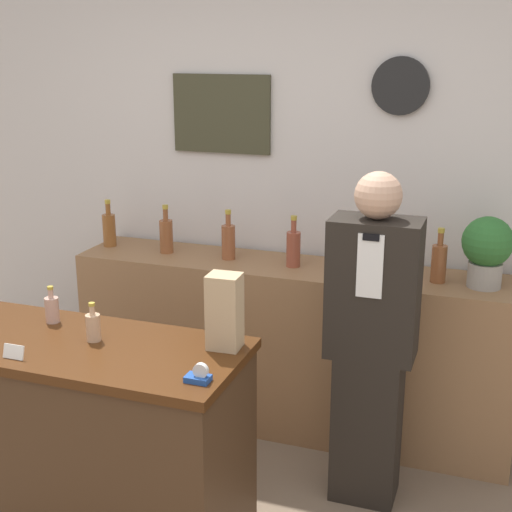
# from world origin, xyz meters

# --- Properties ---
(back_wall) EXTENTS (5.20, 0.09, 2.70)m
(back_wall) POSITION_xyz_m (-0.00, 2.00, 1.35)
(back_wall) COLOR silver
(back_wall) RESTS_ON ground_plane
(back_shelf) EXTENTS (2.39, 0.45, 0.94)m
(back_shelf) POSITION_xyz_m (0.09, 1.71, 0.47)
(back_shelf) COLOR #8E6642
(back_shelf) RESTS_ON ground_plane
(display_counter) EXTENTS (1.31, 0.59, 0.92)m
(display_counter) POSITION_xyz_m (-0.41, 0.49, 0.46)
(display_counter) COLOR #422B19
(display_counter) RESTS_ON ground_plane
(shopkeeper) EXTENTS (0.40, 0.25, 1.57)m
(shopkeeper) POSITION_xyz_m (0.63, 1.19, 0.78)
(shopkeeper) COLOR black
(shopkeeper) RESTS_ON ground_plane
(potted_plant) EXTENTS (0.25, 0.25, 0.35)m
(potted_plant) POSITION_xyz_m (1.08, 1.69, 1.14)
(potted_plant) COLOR #9E998E
(potted_plant) RESTS_ON back_shelf
(paper_bag) EXTENTS (0.13, 0.12, 0.31)m
(paper_bag) POSITION_xyz_m (0.14, 0.65, 1.07)
(paper_bag) COLOR tan
(paper_bag) RESTS_ON display_counter
(tape_dispenser) EXTENTS (0.09, 0.06, 0.07)m
(tape_dispenser) POSITION_xyz_m (0.16, 0.34, 0.94)
(tape_dispenser) COLOR #1E4799
(tape_dispenser) RESTS_ON display_counter
(price_card_right) EXTENTS (0.09, 0.02, 0.06)m
(price_card_right) POSITION_xyz_m (-0.59, 0.28, 0.95)
(price_card_right) COLOR white
(price_card_right) RESTS_ON display_counter
(counter_bottle_1) EXTENTS (0.06, 0.06, 0.16)m
(counter_bottle_1) POSITION_xyz_m (-0.67, 0.65, 0.98)
(counter_bottle_1) COLOR tan
(counter_bottle_1) RESTS_ON display_counter
(counter_bottle_2) EXTENTS (0.06, 0.06, 0.16)m
(counter_bottle_2) POSITION_xyz_m (-0.39, 0.53, 0.98)
(counter_bottle_2) COLOR tan
(counter_bottle_2) RESTS_ON display_counter
(shelf_bottle_0) EXTENTS (0.08, 0.08, 0.28)m
(shelf_bottle_0) POSITION_xyz_m (-1.02, 1.73, 1.05)
(shelf_bottle_0) COLOR brown
(shelf_bottle_0) RESTS_ON back_shelf
(shelf_bottle_1) EXTENTS (0.08, 0.08, 0.28)m
(shelf_bottle_1) POSITION_xyz_m (-0.65, 1.72, 1.05)
(shelf_bottle_1) COLOR brown
(shelf_bottle_1) RESTS_ON back_shelf
(shelf_bottle_2) EXTENTS (0.08, 0.08, 0.28)m
(shelf_bottle_2) POSITION_xyz_m (-0.27, 1.72, 1.05)
(shelf_bottle_2) COLOR brown
(shelf_bottle_2) RESTS_ON back_shelf
(shelf_bottle_3) EXTENTS (0.08, 0.08, 0.28)m
(shelf_bottle_3) POSITION_xyz_m (0.11, 1.70, 1.05)
(shelf_bottle_3) COLOR brown
(shelf_bottle_3) RESTS_ON back_shelf
(shelf_bottle_4) EXTENTS (0.08, 0.08, 0.28)m
(shelf_bottle_4) POSITION_xyz_m (0.48, 1.71, 1.05)
(shelf_bottle_4) COLOR brown
(shelf_bottle_4) RESTS_ON back_shelf
(shelf_bottle_5) EXTENTS (0.08, 0.08, 0.28)m
(shelf_bottle_5) POSITION_xyz_m (0.86, 1.69, 1.05)
(shelf_bottle_5) COLOR brown
(shelf_bottle_5) RESTS_ON back_shelf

